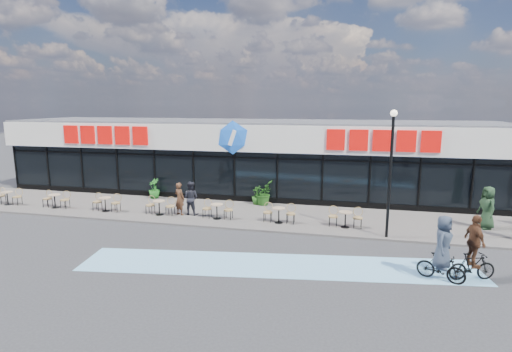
{
  "coord_description": "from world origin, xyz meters",
  "views": [
    {
      "loc": [
        6.3,
        -14.72,
        5.68
      ],
      "look_at": [
        2.08,
        3.5,
        2.27
      ],
      "focal_mm": 28.0,
      "sensor_mm": 36.0,
      "label": 1
    }
  ],
  "objects_px": {
    "potted_plant_right": "(257,195)",
    "cyclist_a": "(442,253)",
    "patron_left": "(180,199)",
    "patron_right": "(191,198)",
    "potted_plant_mid": "(263,193)",
    "lamp_post": "(391,163)",
    "bistro_set_0": "(9,196)",
    "pedestrian_a": "(487,208)",
    "cyclist_b": "(474,253)",
    "potted_plant_left": "(154,188)"
  },
  "relations": [
    {
      "from": "patron_left",
      "to": "bistro_set_0",
      "type": "bearing_deg",
      "value": 24.39
    },
    {
      "from": "potted_plant_right",
      "to": "cyclist_b",
      "type": "xyz_separation_m",
      "value": [
        8.94,
        -7.73,
        0.3
      ]
    },
    {
      "from": "cyclist_a",
      "to": "patron_left",
      "type": "bearing_deg",
      "value": 155.8
    },
    {
      "from": "bistro_set_0",
      "to": "pedestrian_a",
      "type": "distance_m",
      "value": 24.65
    },
    {
      "from": "potted_plant_mid",
      "to": "pedestrian_a",
      "type": "xyz_separation_m",
      "value": [
        10.74,
        -1.97,
        0.31
      ]
    },
    {
      "from": "potted_plant_right",
      "to": "bistro_set_0",
      "type": "bearing_deg",
      "value": -166.95
    },
    {
      "from": "lamp_post",
      "to": "pedestrian_a",
      "type": "bearing_deg",
      "value": 26.42
    },
    {
      "from": "bistro_set_0",
      "to": "patron_left",
      "type": "height_order",
      "value": "patron_left"
    },
    {
      "from": "potted_plant_mid",
      "to": "pedestrian_a",
      "type": "distance_m",
      "value": 10.92
    },
    {
      "from": "patron_left",
      "to": "lamp_post",
      "type": "bearing_deg",
      "value": -163.87
    },
    {
      "from": "cyclist_a",
      "to": "lamp_post",
      "type": "bearing_deg",
      "value": 109.38
    },
    {
      "from": "potted_plant_mid",
      "to": "pedestrian_a",
      "type": "bearing_deg",
      "value": -10.41
    },
    {
      "from": "patron_right",
      "to": "cyclist_b",
      "type": "distance_m",
      "value": 12.75
    },
    {
      "from": "bistro_set_0",
      "to": "potted_plant_right",
      "type": "relative_size",
      "value": 1.44
    },
    {
      "from": "potted_plant_right",
      "to": "pedestrian_a",
      "type": "bearing_deg",
      "value": -10.1
    },
    {
      "from": "potted_plant_left",
      "to": "potted_plant_right",
      "type": "bearing_deg",
      "value": -0.34
    },
    {
      "from": "potted_plant_right",
      "to": "patron_right",
      "type": "relative_size",
      "value": 0.63
    },
    {
      "from": "patron_right",
      "to": "bistro_set_0",
      "type": "bearing_deg",
      "value": 6.84
    },
    {
      "from": "bistro_set_0",
      "to": "patron_right",
      "type": "distance_m",
      "value": 10.76
    },
    {
      "from": "cyclist_b",
      "to": "potted_plant_left",
      "type": "bearing_deg",
      "value": 152.99
    },
    {
      "from": "bistro_set_0",
      "to": "patron_left",
      "type": "bearing_deg",
      "value": 1.13
    },
    {
      "from": "bistro_set_0",
      "to": "potted_plant_mid",
      "type": "distance_m",
      "value": 14.24
    },
    {
      "from": "potted_plant_right",
      "to": "patron_left",
      "type": "relative_size",
      "value": 0.65
    },
    {
      "from": "potted_plant_right",
      "to": "cyclist_a",
      "type": "relative_size",
      "value": 0.49
    },
    {
      "from": "bistro_set_0",
      "to": "potted_plant_mid",
      "type": "xyz_separation_m",
      "value": [
        13.88,
        3.15,
        0.21
      ]
    },
    {
      "from": "potted_plant_right",
      "to": "cyclist_a",
      "type": "height_order",
      "value": "cyclist_a"
    },
    {
      "from": "lamp_post",
      "to": "cyclist_a",
      "type": "xyz_separation_m",
      "value": [
        1.35,
        -3.83,
        -2.3
      ]
    },
    {
      "from": "bistro_set_0",
      "to": "cyclist_b",
      "type": "xyz_separation_m",
      "value": [
        22.5,
        -4.59,
        0.38
      ]
    },
    {
      "from": "potted_plant_mid",
      "to": "lamp_post",
      "type": "bearing_deg",
      "value": -33.73
    },
    {
      "from": "potted_plant_left",
      "to": "cyclist_b",
      "type": "relative_size",
      "value": 0.54
    },
    {
      "from": "patron_left",
      "to": "patron_right",
      "type": "relative_size",
      "value": 0.97
    },
    {
      "from": "potted_plant_left",
      "to": "bistro_set_0",
      "type": "bearing_deg",
      "value": -156.35
    },
    {
      "from": "patron_left",
      "to": "cyclist_a",
      "type": "height_order",
      "value": "cyclist_a"
    },
    {
      "from": "patron_left",
      "to": "patron_right",
      "type": "distance_m",
      "value": 0.56
    },
    {
      "from": "lamp_post",
      "to": "potted_plant_right",
      "type": "xyz_separation_m",
      "value": [
        -6.6,
        4.19,
        -2.62
      ]
    },
    {
      "from": "potted_plant_right",
      "to": "potted_plant_mid",
      "type": "bearing_deg",
      "value": 0.61
    },
    {
      "from": "potted_plant_left",
      "to": "patron_left",
      "type": "height_order",
      "value": "patron_left"
    },
    {
      "from": "bistro_set_0",
      "to": "patron_left",
      "type": "xyz_separation_m",
      "value": [
        10.21,
        0.2,
        0.37
      ]
    },
    {
      "from": "pedestrian_a",
      "to": "cyclist_b",
      "type": "bearing_deg",
      "value": -40.53
    },
    {
      "from": "lamp_post",
      "to": "potted_plant_mid",
      "type": "distance_m",
      "value": 7.95
    },
    {
      "from": "potted_plant_left",
      "to": "potted_plant_mid",
      "type": "relative_size",
      "value": 0.89
    },
    {
      "from": "cyclist_b",
      "to": "lamp_post",
      "type": "bearing_deg",
      "value": 123.51
    },
    {
      "from": "patron_right",
      "to": "cyclist_a",
      "type": "height_order",
      "value": "cyclist_a"
    },
    {
      "from": "patron_left",
      "to": "potted_plant_right",
      "type": "bearing_deg",
      "value": -115.47
    },
    {
      "from": "potted_plant_right",
      "to": "cyclist_b",
      "type": "distance_m",
      "value": 11.83
    },
    {
      "from": "lamp_post",
      "to": "cyclist_a",
      "type": "relative_size",
      "value": 2.43
    },
    {
      "from": "patron_left",
      "to": "cyclist_b",
      "type": "xyz_separation_m",
      "value": [
        12.29,
        -4.79,
        0.0
      ]
    },
    {
      "from": "potted_plant_left",
      "to": "pedestrian_a",
      "type": "relative_size",
      "value": 0.61
    },
    {
      "from": "lamp_post",
      "to": "patron_left",
      "type": "bearing_deg",
      "value": 172.87
    },
    {
      "from": "cyclist_a",
      "to": "pedestrian_a",
      "type": "bearing_deg",
      "value": 62.75
    }
  ]
}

